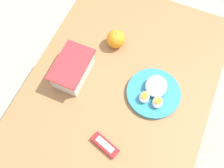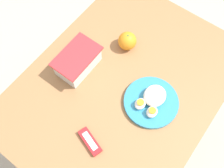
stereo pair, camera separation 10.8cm
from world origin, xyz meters
The scene contains 6 objects.
ground_plane centered at (0.00, 0.00, 0.00)m, with size 10.00×10.00×0.00m, color #B2A899.
table centered at (0.00, 0.00, 0.63)m, with size 1.03×0.77×0.74m.
food_container centered at (-0.05, 0.20, 0.79)m, with size 0.20×0.13×0.09m.
orange_fruit centered at (0.17, 0.10, 0.79)m, with size 0.08×0.08×0.08m.
rice_plate centered at (0.00, -0.14, 0.76)m, with size 0.23×0.23×0.06m.
candy_bar centered at (-0.28, -0.04, 0.75)m, with size 0.07×0.12×0.02m.
Camera 1 is at (-0.46, -0.15, 1.76)m, focal length 42.00 mm.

